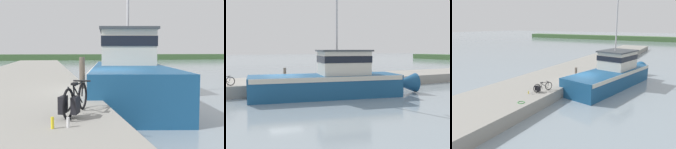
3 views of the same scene
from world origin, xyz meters
TOP-DOWN VIEW (x-y plane):
  - ground_plane at (0.00, 0.00)m, footprint 320.00×320.00m
  - dock_pier at (-3.75, 0.00)m, footprint 6.22×80.00m
  - fishing_boat_main at (1.85, 3.41)m, footprint 5.65×13.64m
  - bicycle_touring at (-1.65, -4.32)m, footprint 0.84×1.65m
  - mooring_post at (-0.90, 0.40)m, footprint 0.22×0.22m
  - hose_coil at (-1.33, -7.16)m, footprint 0.49×0.49m
  - water_bottle_by_bike at (-1.85, -5.31)m, footprint 0.06×0.06m
  - water_bottle_on_curb at (-2.14, -5.34)m, footprint 0.06×0.06m

SIDE VIEW (x-z plane):
  - ground_plane at x=0.00m, z-range 0.00..0.00m
  - dock_pier at x=-3.75m, z-range 0.00..0.91m
  - hose_coil at x=-1.33m, z-range 0.91..0.95m
  - water_bottle_by_bike at x=-1.85m, z-range 0.91..1.11m
  - water_bottle_on_curb at x=-2.14m, z-range 0.91..1.14m
  - bicycle_touring at x=-1.65m, z-range 0.88..1.63m
  - fishing_boat_main at x=1.85m, z-range -3.98..6.67m
  - mooring_post at x=-0.90m, z-range 0.91..2.15m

